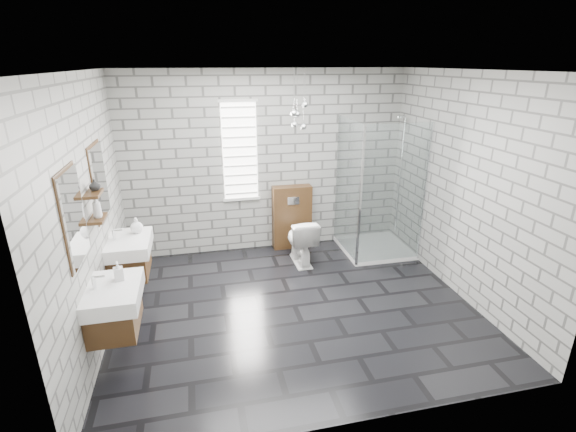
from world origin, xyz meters
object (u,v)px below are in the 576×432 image
object	(u,v)px
vanity_left	(110,296)
cistern_panel	(292,217)
toilet	(301,240)
shower_enclosure	(373,223)
vanity_right	(126,246)

from	to	relation	value
vanity_left	cistern_panel	xyz separation A→B (m)	(2.27, 2.31, -0.26)
cistern_panel	toilet	xyz separation A→B (m)	(0.00, -0.56, -0.15)
vanity_left	shower_enclosure	distance (m)	3.86
vanity_left	toilet	xyz separation A→B (m)	(2.27, 1.75, -0.41)
toilet	shower_enclosure	bearing A→B (deg)	-178.77
cistern_panel	shower_enclosure	bearing A→B (deg)	-24.43
shower_enclosure	toilet	distance (m)	1.15
shower_enclosure	toilet	world-z (taller)	shower_enclosure
vanity_left	vanity_right	size ratio (longest dim) A/B	1.00
vanity_right	shower_enclosure	xyz separation A→B (m)	(3.41, 0.67, -0.25)
shower_enclosure	toilet	size ratio (longest dim) A/B	2.94
vanity_left	cistern_panel	size ratio (longest dim) A/B	1.57
vanity_left	toilet	distance (m)	2.89
vanity_right	cistern_panel	world-z (taller)	vanity_right
vanity_left	toilet	bearing A→B (deg)	37.57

